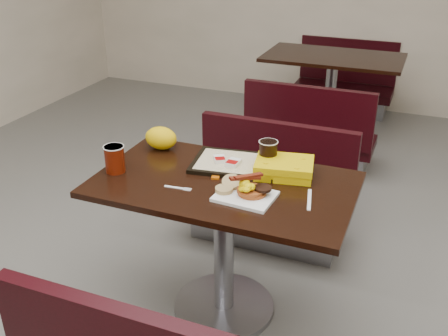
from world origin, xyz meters
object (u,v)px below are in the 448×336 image
at_px(tray, 235,164).
at_px(paper_bag, 161,138).
at_px(bench_near_n, 267,189).
at_px(pancake_stack, 252,191).
at_px(platter, 245,196).
at_px(coffee_cup_near, 115,159).
at_px(fork, 174,187).
at_px(table_far, 330,97).
at_px(bench_far_s, 312,124).
at_px(knife, 309,200).
at_px(clamshell, 284,168).
at_px(coffee_cup_far, 268,153).
at_px(table_near, 224,249).
at_px(hashbrown_sleeve_left, 220,159).
at_px(bench_far_n, 344,78).
at_px(hashbrown_sleeve_right, 233,163).

relative_size(tray, paper_bag, 2.42).
xyz_separation_m(bench_near_n, pancake_stack, (0.17, -0.79, 0.42)).
height_order(platter, coffee_cup_near, coffee_cup_near).
relative_size(fork, tray, 0.31).
bearing_deg(table_far, platter, -86.96).
bearing_deg(bench_far_s, pancake_stack, -85.17).
height_order(knife, clamshell, clamshell).
relative_size(bench_near_n, paper_bag, 5.80).
bearing_deg(pancake_stack, coffee_cup_near, -179.55).
height_order(clamshell, paper_bag, paper_bag).
xyz_separation_m(coffee_cup_near, tray, (0.51, 0.28, -0.06)).
bearing_deg(bench_far_s, knife, -78.01).
xyz_separation_m(knife, coffee_cup_far, (-0.27, 0.24, 0.08)).
height_order(platter, paper_bag, paper_bag).
relative_size(pancake_stack, tray, 0.30).
height_order(bench_near_n, tray, tray).
bearing_deg(clamshell, coffee_cup_far, 143.84).
xyz_separation_m(coffee_cup_near, fork, (0.34, -0.05, -0.06)).
relative_size(bench_near_n, pancake_stack, 8.03).
bearing_deg(paper_bag, table_near, -27.39).
height_order(bench_far_s, fork, fork).
bearing_deg(table_near, coffee_cup_near, -169.93).
distance_m(pancake_stack, paper_bag, 0.70).
relative_size(tray, coffee_cup_far, 3.48).
bearing_deg(pancake_stack, clamshell, 74.97).
relative_size(bench_near_n, bench_far_s, 1.00).
height_order(coffee_cup_near, tray, coffee_cup_near).
xyz_separation_m(bench_far_s, hashbrown_sleeve_left, (-0.09, -1.74, 0.42)).
height_order(bench_far_n, paper_bag, paper_bag).
relative_size(platter, hashbrown_sleeve_right, 3.15).
relative_size(table_far, pancake_stack, 9.64).
distance_m(hashbrown_sleeve_left, paper_bag, 0.37).
bearing_deg(platter, coffee_cup_far, 94.14).
distance_m(bench_far_s, clamshell, 1.80).
height_order(coffee_cup_near, knife, coffee_cup_near).
distance_m(bench_near_n, bench_far_n, 2.60).
height_order(table_near, table_far, same).
relative_size(table_near, pancake_stack, 9.64).
bearing_deg(paper_bag, platter, -29.83).
xyz_separation_m(hashbrown_sleeve_left, hashbrown_sleeve_right, (0.08, -0.02, 0.00)).
distance_m(table_near, knife, 0.56).
relative_size(table_near, bench_near_n, 1.20).
relative_size(bench_far_n, coffee_cup_far, 8.35).
relative_size(pancake_stack, hashbrown_sleeve_right, 1.57).
bearing_deg(paper_bag, bench_far_s, 74.93).
distance_m(table_near, bench_far_n, 3.30).
height_order(table_far, hashbrown_sleeve_left, hashbrown_sleeve_left).
bearing_deg(paper_bag, clamshell, -5.03).
bearing_deg(tray, platter, -70.07).
height_order(platter, hashbrown_sleeve_left, hashbrown_sleeve_left).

